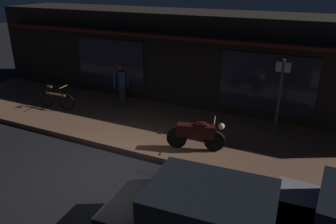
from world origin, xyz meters
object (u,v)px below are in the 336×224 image
object	(u,v)px
person_photographer	(121,85)
sign_post	(280,92)
bicycle_parked	(56,99)
motorcycle	(197,133)

from	to	relation	value
person_photographer	sign_post	xyz separation A→B (m)	(5.74, 0.23, 0.48)
bicycle_parked	sign_post	size ratio (longest dim) A/B	0.69
bicycle_parked	sign_post	bearing A→B (deg)	10.42
motorcycle	bicycle_parked	size ratio (longest dim) A/B	1.01
person_photographer	sign_post	distance (m)	5.77
bicycle_parked	sign_post	xyz separation A→B (m)	(7.94, 1.46, 1.00)
motorcycle	person_photographer	xyz separation A→B (m)	(-3.87, 1.99, 0.38)
sign_post	person_photographer	bearing A→B (deg)	-177.66
bicycle_parked	sign_post	distance (m)	8.14
bicycle_parked	person_photographer	size ratio (longest dim) A/B	0.99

